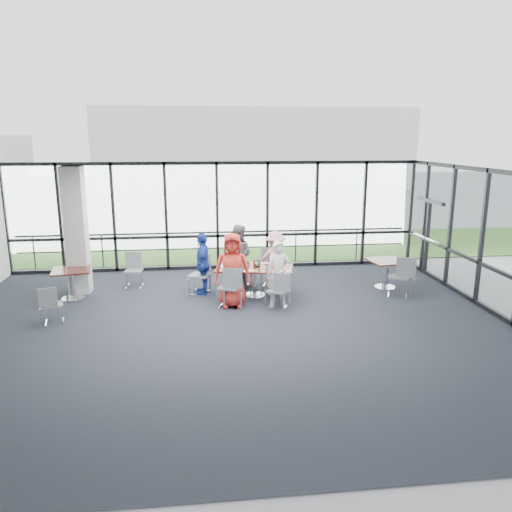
{
  "coord_description": "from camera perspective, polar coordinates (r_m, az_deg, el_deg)",
  "views": [
    {
      "loc": [
        -0.56,
        -9.7,
        3.89
      ],
      "look_at": [
        0.79,
        1.87,
        1.1
      ],
      "focal_mm": 35.0,
      "sensor_mm": 36.0,
      "label": 1
    }
  ],
  "objects": [
    {
      "name": "diner_near_left",
      "position": [
        11.57,
        -2.73,
        -1.64
      ],
      "size": [
        0.9,
        0.62,
        1.76
      ],
      "primitive_type": "imported",
      "rotation": [
        0.0,
        0.0,
        -0.07
      ],
      "color": "red",
      "rests_on": "ground"
    },
    {
      "name": "curtain_wall_back",
      "position": [
        14.88,
        -4.45,
        4.58
      ],
      "size": [
        12.0,
        0.1,
        3.2
      ],
      "primitive_type": "cube",
      "color": "white",
      "rests_on": "ground"
    },
    {
      "name": "diner_far_right",
      "position": [
        13.14,
        2.23,
        -0.38
      ],
      "size": [
        1.06,
        0.73,
        1.49
      ],
      "primitive_type": "imported",
      "rotation": [
        0.0,
        0.0,
        2.89
      ],
      "color": "pink",
      "rests_on": "ground"
    },
    {
      "name": "curtain_wall_right",
      "position": [
        11.93,
        26.86,
        0.93
      ],
      "size": [
        0.1,
        10.0,
        3.2
      ],
      "primitive_type": "cube",
      "color": "white",
      "rests_on": "ground"
    },
    {
      "name": "tumbler_a",
      "position": [
        12.18,
        -1.18,
        -1.12
      ],
      "size": [
        0.07,
        0.07,
        0.15
      ],
      "primitive_type": "cylinder",
      "color": "white",
      "rests_on": "main_table"
    },
    {
      "name": "tumbler_d",
      "position": [
        12.27,
        -3.4,
        -1.05
      ],
      "size": [
        0.07,
        0.07,
        0.14
      ],
      "primitive_type": "cylinder",
      "color": "white",
      "rests_on": "main_table"
    },
    {
      "name": "wall_front",
      "position": [
        5.26,
        0.12,
        -12.39
      ],
      "size": [
        12.0,
        0.1,
        3.2
      ],
      "primitive_type": "cube",
      "color": "silver",
      "rests_on": "ground"
    },
    {
      "name": "tumbler_b",
      "position": [
        12.09,
        1.3,
        -1.27
      ],
      "size": [
        0.06,
        0.06,
        0.13
      ],
      "primitive_type": "cylinder",
      "color": "white",
      "rests_on": "main_table"
    },
    {
      "name": "menu_a",
      "position": [
        11.99,
        -0.81,
        -1.71
      ],
      "size": [
        0.33,
        0.27,
        0.0
      ],
      "primitive_type": "cube",
      "rotation": [
        0.0,
        0.0,
        0.29
      ],
      "color": "silver",
      "rests_on": "main_table"
    },
    {
      "name": "exit_door",
      "position": [
        15.23,
        19.0,
        1.98
      ],
      "size": [
        0.12,
        1.6,
        2.1
      ],
      "primitive_type": "cube",
      "color": "black",
      "rests_on": "ground"
    },
    {
      "name": "chair_main_fr",
      "position": [
        13.32,
        1.9,
        -1.37
      ],
      "size": [
        0.59,
        0.59,
        0.96
      ],
      "primitive_type": null,
      "rotation": [
        0.0,
        0.0,
        2.82
      ],
      "color": "slate",
      "rests_on": "ground"
    },
    {
      "name": "plate_nl",
      "position": [
        12.07,
        -2.79,
        -1.59
      ],
      "size": [
        0.25,
        0.25,
        0.01
      ],
      "primitive_type": "cylinder",
      "color": "white",
      "rests_on": "main_table"
    },
    {
      "name": "plate_end",
      "position": [
        12.41,
        -3.63,
        -1.18
      ],
      "size": [
        0.25,
        0.25,
        0.01
      ],
      "primitive_type": "cylinder",
      "color": "white",
      "rests_on": "main_table"
    },
    {
      "name": "plate_nr",
      "position": [
        11.96,
        2.45,
        -1.73
      ],
      "size": [
        0.26,
        0.26,
        0.01
      ],
      "primitive_type": "cylinder",
      "color": "white",
      "rests_on": "main_table"
    },
    {
      "name": "ceiling",
      "position": [
        9.74,
        -3.4,
        9.38
      ],
      "size": [
        12.0,
        10.0,
        0.04
      ],
      "primitive_type": "cube",
      "color": "white",
      "rests_on": "ground"
    },
    {
      "name": "chair_spare_r",
      "position": [
        12.93,
        15.97,
        -2.26
      ],
      "size": [
        0.65,
        0.65,
        1.0
      ],
      "primitive_type": null,
      "rotation": [
        0.0,
        0.0,
        -0.41
      ],
      "color": "slate",
      "rests_on": "ground"
    },
    {
      "name": "main_table",
      "position": [
        12.39,
        -0.16,
        -1.84
      ],
      "size": [
        2.03,
        1.38,
        0.75
      ],
      "rotation": [
        0.0,
        0.0,
        -0.2
      ],
      "color": "#3B170C",
      "rests_on": "ground"
    },
    {
      "name": "floor",
      "position": [
        10.47,
        -3.15,
        -8.43
      ],
      "size": [
        12.0,
        10.0,
        0.02
      ],
      "primitive_type": "cube",
      "color": "#1E212B",
      "rests_on": "ground"
    },
    {
      "name": "plate_fr",
      "position": [
        12.62,
        1.99,
        -0.91
      ],
      "size": [
        0.28,
        0.28,
        0.01
      ],
      "primitive_type": "cylinder",
      "color": "white",
      "rests_on": "main_table"
    },
    {
      "name": "diner_end",
      "position": [
        12.6,
        -6.1,
        -0.88
      ],
      "size": [
        0.57,
        0.95,
        1.57
      ],
      "primitive_type": "imported",
      "rotation": [
        0.0,
        0.0,
        -1.64
      ],
      "color": "#1D3A9D",
      "rests_on": "ground"
    },
    {
      "name": "grass_strip",
      "position": [
        18.13,
        -4.74,
        1.07
      ],
      "size": [
        80.0,
        5.0,
        0.01
      ],
      "primitive_type": "cube",
      "color": "#285D1E",
      "rests_on": "ground"
    },
    {
      "name": "apron",
      "position": [
        20.09,
        -4.95,
        2.2
      ],
      "size": [
        80.0,
        70.0,
        0.02
      ],
      "primitive_type": "cube",
      "color": "gray",
      "rests_on": "ground"
    },
    {
      "name": "diner_far_left",
      "position": [
        13.18,
        -2.1,
        0.05
      ],
      "size": [
        0.94,
        0.79,
        1.67
      ],
      "primitive_type": "imported",
      "rotation": [
        0.0,
        0.0,
        2.72
      ],
      "color": "slate",
      "rests_on": "ground"
    },
    {
      "name": "condiment_caddy",
      "position": [
        12.34,
        0.08,
        -1.18
      ],
      "size": [
        0.1,
        0.07,
        0.04
      ],
      "primitive_type": "cube",
      "color": "black",
      "rests_on": "main_table"
    },
    {
      "name": "chair_main_nl",
      "position": [
        11.64,
        -3.08,
        -3.58
      ],
      "size": [
        0.59,
        0.59,
        0.96
      ],
      "primitive_type": null,
      "rotation": [
        0.0,
        0.0,
        -0.31
      ],
      "color": "slate",
      "rests_on": "ground"
    },
    {
      "name": "chair_spare_lb",
      "position": [
        13.55,
        -13.81,
        -1.65
      ],
      "size": [
        0.47,
        0.47,
        0.89
      ],
      "primitive_type": null,
      "rotation": [
        0.0,
        0.0,
        3.06
      ],
      "color": "slate",
      "rests_on": "ground"
    },
    {
      "name": "menu_b",
      "position": [
        12.05,
        3.36,
        -1.65
      ],
      "size": [
        0.35,
        0.32,
        0.0
      ],
      "primitive_type": "cube",
      "rotation": [
        0.0,
        0.0,
        -0.55
      ],
      "color": "silver",
      "rests_on": "main_table"
    },
    {
      "name": "green_bottle",
      "position": [
        12.36,
        0.39,
        -0.77
      ],
      "size": [
        0.05,
        0.05,
        0.2
      ],
      "primitive_type": "cylinder",
      "color": "#13671B",
      "rests_on": "main_table"
    },
    {
      "name": "chair_spare_la",
      "position": [
        11.52,
        -22.19,
        -5.18
      ],
      "size": [
        0.48,
        0.48,
        0.81
      ],
      "primitive_type": null,
      "rotation": [
        0.0,
        0.0,
        0.23
      ],
      "color": "slate",
      "rests_on": "ground"
    },
    {
      "name": "side_table_left",
      "position": [
        12.96,
        -20.35,
        -1.93
      ],
      "size": [
        1.01,
        1.01,
        0.75
      ],
      "rotation": [
        0.0,
        0.0,
        0.16
      ],
      "color": "#3B170C",
      "rests_on": "ground"
    },
    {
      "name": "chair_main_fl",
      "position": [
        13.33,
        -1.8,
        -1.34
      ],
      "size": [
        0.6,
        0.6,
        0.97
      ],
      "primitive_type": null,
      "rotation": [
        0.0,
        0.0,
        2.83
      ],
      "color": "slate",
      "rests_on": "ground"
    },
    {
      "name": "ketchup_bottle",
      "position": [
        12.37,
        -0.2,
        -0.81
      ],
      "size": [
        0.06,
        0.06,
        0.18
      ],
      "primitive_type": "cylinder",
      "color": "maroon",
      "rests_on": "main_table"
    },
    {
      "name": "chair_main_end",
      "position": [
        12.68,
        -6.49,
        -2.2
      ],
      "size": [
        0.61,
        0.61,
        0.97
      ],
      "primitive_type": null,
      "rotation": [
        0.0,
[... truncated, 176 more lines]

